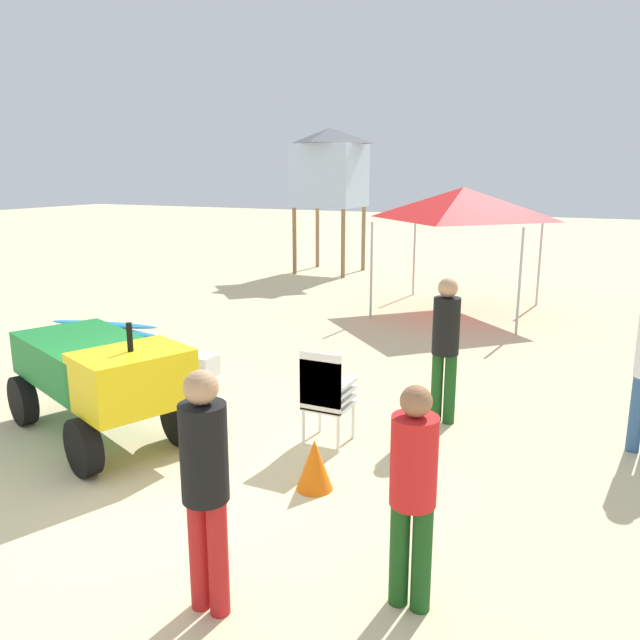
{
  "coord_description": "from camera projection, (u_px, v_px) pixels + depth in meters",
  "views": [
    {
      "loc": [
        3.87,
        -4.59,
        3.0
      ],
      "look_at": [
        0.17,
        3.19,
        0.96
      ],
      "focal_mm": 35.58,
      "sensor_mm": 36.0,
      "label": 1
    }
  ],
  "objects": [
    {
      "name": "traffic_cone_near",
      "position": [
        314.0,
        464.0,
        6.07
      ],
      "size": [
        0.36,
        0.36,
        0.51
      ],
      "primitive_type": "cone",
      "color": "orange",
      "rests_on": "ground"
    },
    {
      "name": "utility_cart",
      "position": [
        100.0,
        372.0,
        7.15
      ],
      "size": [
        2.81,
        2.09,
        1.5
      ],
      "color": "#197A2D",
      "rests_on": "ground"
    },
    {
      "name": "lifeguard_near_center",
      "position": [
        413.0,
        484.0,
        4.27
      ],
      "size": [
        0.32,
        0.32,
        1.64
      ],
      "color": "#194C19",
      "rests_on": "ground"
    },
    {
      "name": "lifeguard_near_right",
      "position": [
        205.0,
        477.0,
        4.21
      ],
      "size": [
        0.32,
        0.32,
        1.76
      ],
      "color": "red",
      "rests_on": "ground"
    },
    {
      "name": "ground",
      "position": [
        168.0,
        478.0,
        6.34
      ],
      "size": [
        80.0,
        80.0,
        0.0
      ],
      "primitive_type": "plane",
      "color": "beige"
    },
    {
      "name": "cooler_box",
      "position": [
        200.0,
        365.0,
        9.48
      ],
      "size": [
        0.46,
        0.38,
        0.32
      ],
      "primitive_type": "cube",
      "color": "white",
      "rests_on": "ground"
    },
    {
      "name": "stacked_plastic_chairs",
      "position": [
        325.0,
        390.0,
        6.95
      ],
      "size": [
        0.48,
        0.48,
        1.11
      ],
      "color": "white",
      "rests_on": "ground"
    },
    {
      "name": "lifeguard_tower",
      "position": [
        330.0,
        168.0,
        18.5
      ],
      "size": [
        1.98,
        1.98,
        4.2
      ],
      "color": "olive",
      "rests_on": "ground"
    },
    {
      "name": "popup_canopy",
      "position": [
        463.0,
        203.0,
        13.27
      ],
      "size": [
        2.98,
        2.98,
        2.66
      ],
      "color": "#B2B2B7",
      "rests_on": "ground"
    },
    {
      "name": "surfboard_pile",
      "position": [
        113.0,
        336.0,
        10.87
      ],
      "size": [
        2.53,
        0.78,
        0.48
      ],
      "color": "white",
      "rests_on": "ground"
    },
    {
      "name": "lifeguard_near_left",
      "position": [
        446.0,
        340.0,
        7.53
      ],
      "size": [
        0.32,
        0.32,
        1.78
      ],
      "color": "#194C19",
      "rests_on": "ground"
    }
  ]
}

